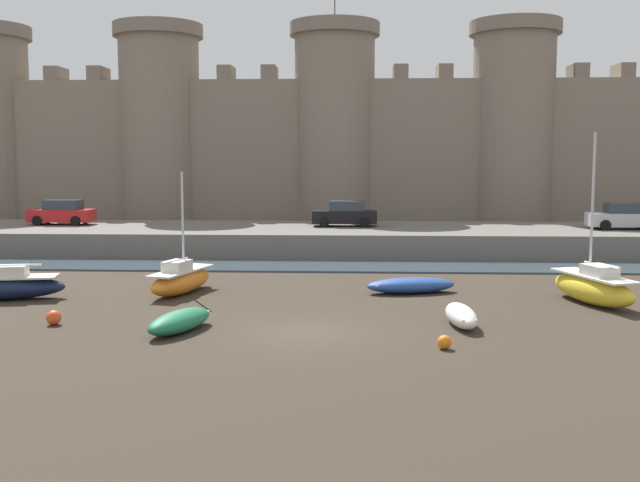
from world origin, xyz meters
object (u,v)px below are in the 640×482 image
Objects in this scene: rowboat_near_channel_right at (180,321)px; rowboat_foreground_left at (461,315)px; mooring_buoy_near_shore at (444,342)px; car_quay_centre_west at (623,217)px; rowboat_midflat_left at (411,285)px; car_quay_east at (345,214)px; sailboat_midflat_right at (181,280)px; car_quay_west at (62,213)px; sailboat_foreground_centre at (593,287)px; mooring_buoy_off_centre at (54,318)px.

rowboat_foreground_left is at bearing 7.94° from rowboat_near_channel_right.
car_quay_centre_west is (13.67, 23.99, 2.01)m from mooring_buoy_near_shore.
car_quay_east is (-3.03, 15.75, 1.88)m from rowboat_midflat_left.
rowboat_midflat_left is at bearing 91.87° from mooring_buoy_near_shore.
sailboat_midflat_right reaches higher than mooring_buoy_near_shore.
rowboat_midflat_left is at bearing -36.71° from car_quay_west.
sailboat_midflat_right reaches higher than rowboat_midflat_left.
rowboat_foreground_left is 0.75× the size of rowboat_midflat_left.
rowboat_foreground_left reaches higher than rowboat_near_channel_right.
sailboat_midflat_right is 17.00m from sailboat_foreground_centre.
rowboat_near_channel_right is at bearing -160.25° from sailboat_foreground_centre.
rowboat_near_channel_right is at bearing -60.66° from car_quay_west.
sailboat_foreground_centre reaches higher than rowboat_midflat_left.
mooring_buoy_near_shore is (8.58, -1.91, -0.16)m from rowboat_near_channel_right.
rowboat_foreground_left reaches higher than mooring_buoy_near_shore.
rowboat_near_channel_right is (1.60, -7.04, -0.23)m from sailboat_midflat_right.
car_quay_west is (-8.71, 22.93, 1.97)m from mooring_buoy_off_centre.
rowboat_near_channel_right is at bearing -9.92° from mooring_buoy_off_centre.
car_quay_centre_west is (26.87, 21.28, 1.97)m from mooring_buoy_off_centre.
car_quay_centre_west is at bearing 58.51° from rowboat_foreground_left.
mooring_buoy_off_centre is at bearing -115.97° from sailboat_midflat_right.
mooring_buoy_near_shore is at bearing -11.62° from mooring_buoy_off_centre.
mooring_buoy_off_centre is 0.13× the size of car_quay_east.
rowboat_midflat_left is 0.99× the size of car_quay_west.
rowboat_near_channel_right is at bearing -102.63° from car_quay_east.
car_quay_centre_west reaches higher than rowboat_foreground_left.
mooring_buoy_near_shore is (0.31, -9.53, -0.13)m from rowboat_midflat_left.
mooring_buoy_off_centre is (-3.03, -6.23, -0.35)m from sailboat_midflat_right.
rowboat_near_channel_right is 27.29m from car_quay_west.
sailboat_midflat_right is at bearing -54.87° from car_quay_west.
rowboat_near_channel_right is 0.85× the size of rowboat_midflat_left.
sailboat_midflat_right is 11.98× the size of mooring_buoy_near_shore.
car_quay_east is at bearing 119.47° from sailboat_foreground_centre.
sailboat_midflat_right is 20.48m from car_quay_west.
sailboat_midflat_right reaches higher than rowboat_near_channel_right.
car_quay_centre_west is 1.00× the size of car_quay_east.
sailboat_foreground_centre reaches higher than car_quay_east.
rowboat_near_channel_right is 4.70m from mooring_buoy_off_centre.
rowboat_midflat_left is 0.99× the size of car_quay_east.
rowboat_near_channel_right is 0.85× the size of car_quay_east.
mooring_buoy_off_centre is at bearing -113.62° from car_quay_east.
mooring_buoy_off_centre reaches higher than mooring_buoy_near_shore.
rowboat_near_channel_right is 8.02× the size of mooring_buoy_near_shore.
sailboat_midflat_right is at bearing 152.83° from rowboat_foreground_left.
sailboat_midflat_right is at bearing -176.62° from rowboat_midflat_left.
rowboat_midflat_left is at bearing 163.30° from sailboat_foreground_centre.
car_quay_centre_west is at bearing 32.26° from sailboat_midflat_right.
car_quay_west is (-35.59, 1.65, 0.00)m from car_quay_centre_west.
rowboat_near_channel_right reaches higher than rowboat_midflat_left.
car_quay_east is (-10.10, 17.87, 1.55)m from sailboat_foreground_centre.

